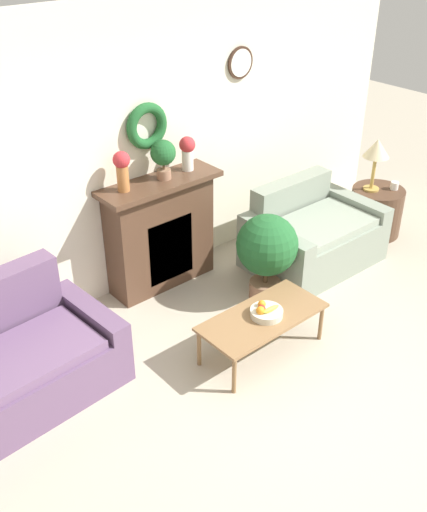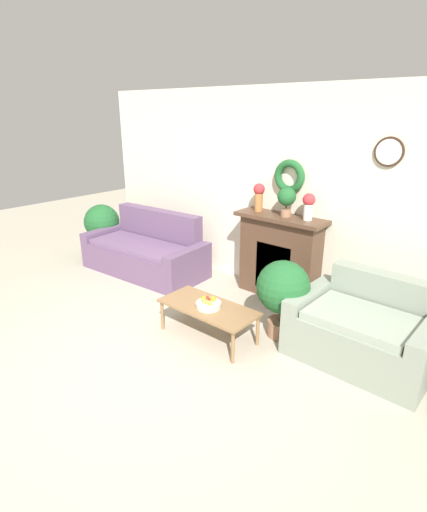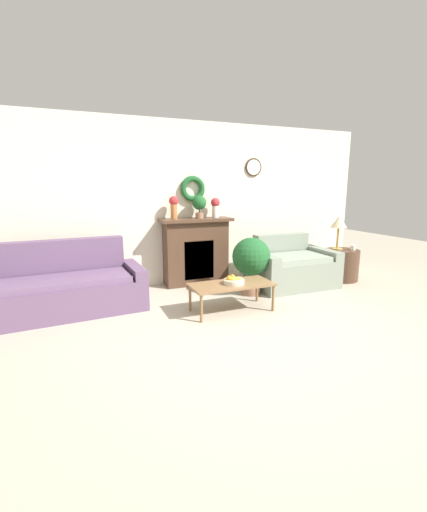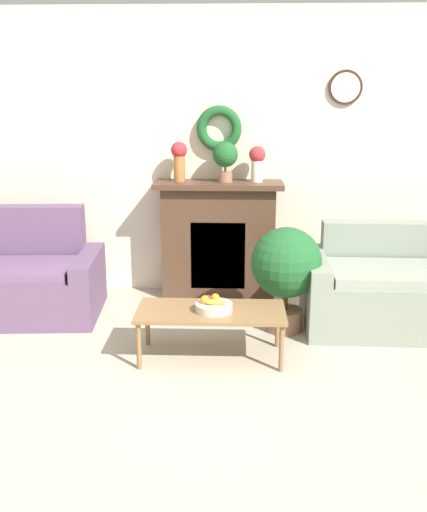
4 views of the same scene
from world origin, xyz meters
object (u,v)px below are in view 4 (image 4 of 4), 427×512
object	(u,v)px
loveseat_right	(384,290)
vase_on_mantel_right	(257,161)
potted_plant_on_mantel	(225,157)
potted_plant_floor_by_loveseat	(286,267)
coffee_table	(211,314)
vase_on_mantel_left	(179,158)
fruit_bowl	(213,306)
fireplace	(218,239)

from	to	relation	value
loveseat_right	vase_on_mantel_right	size ratio (longest dim) A/B	4.12
potted_plant_on_mantel	potted_plant_floor_by_loveseat	size ratio (longest dim) A/B	0.42
coffee_table	vase_on_mantel_left	world-z (taller)	vase_on_mantel_left
vase_on_mantel_right	potted_plant_on_mantel	bearing A→B (deg)	-176.13
loveseat_right	coffee_table	bearing A→B (deg)	-152.34
vase_on_mantel_right	potted_plant_floor_by_loveseat	bearing A→B (deg)	-75.66
vase_on_mantel_right	potted_plant_floor_by_loveseat	size ratio (longest dim) A/B	0.37
vase_on_mantel_right	fruit_bowl	bearing A→B (deg)	-103.58
potted_plant_floor_by_loveseat	coffee_table	bearing A→B (deg)	-136.85
loveseat_right	vase_on_mantel_right	distance (m)	1.64
fruit_bowl	vase_on_mantel_right	size ratio (longest dim) A/B	0.83
coffee_table	vase_on_mantel_left	size ratio (longest dim) A/B	2.99
loveseat_right	fruit_bowl	size ratio (longest dim) A/B	4.97
vase_on_mantel_right	potted_plant_on_mantel	world-z (taller)	potted_plant_on_mantel
loveseat_right	vase_on_mantel_right	bearing A→B (deg)	147.68
potted_plant_on_mantel	potted_plant_floor_by_loveseat	bearing A→B (deg)	-58.81
vase_on_mantel_right	potted_plant_on_mantel	distance (m)	0.30
coffee_table	fruit_bowl	bearing A→B (deg)	-45.14
vase_on_mantel_right	potted_plant_on_mantel	size ratio (longest dim) A/B	0.89
vase_on_mantel_left	potted_plant_on_mantel	world-z (taller)	potted_plant_on_mantel
potted_plant_on_mantel	potted_plant_floor_by_loveseat	distance (m)	1.29
vase_on_mantel_right	fireplace	bearing A→B (deg)	-179.13
coffee_table	fruit_bowl	distance (m)	0.08
vase_on_mantel_right	potted_plant_floor_by_loveseat	distance (m)	1.19
vase_on_mantel_right	potted_plant_floor_by_loveseat	xyz separation A→B (m)	(0.23, -0.88, -0.76)
fireplace	fruit_bowl	world-z (taller)	fireplace
fireplace	potted_plant_floor_by_loveseat	bearing A→B (deg)	-56.31
fireplace	loveseat_right	bearing A→B (deg)	-26.11
fruit_bowl	fireplace	bearing A→B (deg)	90.29
vase_on_mantel_right	coffee_table	bearing A→B (deg)	-104.35
loveseat_right	potted_plant_on_mantel	xyz separation A→B (m)	(-1.38, 0.69, 1.05)
vase_on_mantel_left	potted_plant_floor_by_loveseat	world-z (taller)	vase_on_mantel_left
potted_plant_on_mantel	vase_on_mantel_right	bearing A→B (deg)	3.87
fireplace	vase_on_mantel_left	world-z (taller)	vase_on_mantel_left
loveseat_right	coffee_table	distance (m)	1.62
loveseat_right	fruit_bowl	world-z (taller)	loveseat_right
coffee_table	vase_on_mantel_right	size ratio (longest dim) A/B	3.34
coffee_table	potted_plant_on_mantel	xyz separation A→B (m)	(0.07, 1.42, 1.01)
fireplace	coffee_table	size ratio (longest dim) A/B	1.09
vase_on_mantel_left	fruit_bowl	bearing A→B (deg)	-75.50
fruit_bowl	potted_plant_on_mantel	distance (m)	1.71
fireplace	loveseat_right	size ratio (longest dim) A/B	0.89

